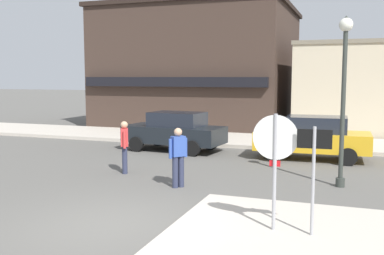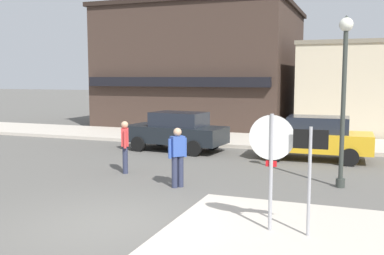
% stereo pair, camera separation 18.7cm
% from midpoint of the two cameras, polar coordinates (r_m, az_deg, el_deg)
% --- Properties ---
extents(ground_plane, '(160.00, 160.00, 0.00)m').
position_cam_midpoint_polar(ground_plane, '(9.36, -10.95, -12.09)').
color(ground_plane, '#5B5954').
extents(sidewalk_corner, '(6.40, 4.80, 0.15)m').
position_cam_midpoint_polar(sidewalk_corner, '(8.17, 18.62, -14.57)').
color(sidewalk_corner, beige).
rests_on(sidewalk_corner, ground).
extents(kerb_far, '(80.00, 4.00, 0.15)m').
position_cam_midpoint_polar(kerb_far, '(20.63, 6.84, -1.63)').
color(kerb_far, beige).
rests_on(kerb_far, ground).
extents(stop_sign, '(0.82, 0.08, 2.30)m').
position_cam_midpoint_polar(stop_sign, '(8.28, 9.85, -3.67)').
color(stop_sign, '#9E9EA3').
rests_on(stop_sign, ground).
extents(one_way_sign, '(0.60, 0.07, 2.10)m').
position_cam_midpoint_polar(one_way_sign, '(8.18, 14.54, -5.24)').
color(one_way_sign, '#9E9EA3').
rests_on(one_way_sign, ground).
extents(lamp_post, '(0.36, 0.36, 4.54)m').
position_cam_midpoint_polar(lamp_post, '(12.51, 18.35, 6.12)').
color(lamp_post, '#333833').
rests_on(lamp_post, ground).
extents(parked_car_nearest, '(4.15, 2.19, 1.56)m').
position_cam_midpoint_polar(parked_car_nearest, '(18.00, -2.50, -0.41)').
color(parked_car_nearest, black).
rests_on(parked_car_nearest, ground).
extents(parked_car_second, '(4.05, 1.97, 1.56)m').
position_cam_midpoint_polar(parked_car_second, '(16.64, 14.79, -1.18)').
color(parked_car_second, gold).
rests_on(parked_car_second, ground).
extents(pedestrian_crossing_near, '(0.42, 0.48, 1.61)m').
position_cam_midpoint_polar(pedestrian_crossing_near, '(12.02, -2.22, -3.58)').
color(pedestrian_crossing_near, '#2D334C').
rests_on(pedestrian_crossing_near, ground).
extents(pedestrian_crossing_far, '(0.37, 0.53, 1.61)m').
position_cam_midpoint_polar(pedestrian_crossing_far, '(13.95, -8.94, -2.25)').
color(pedestrian_crossing_far, '#2D334C').
rests_on(pedestrian_crossing_far, ground).
extents(building_corner_shop, '(11.02, 10.13, 7.10)m').
position_cam_midpoint_polar(building_corner_shop, '(28.23, 1.04, 7.65)').
color(building_corner_shop, '#3D2D26').
rests_on(building_corner_shop, ground).
extents(building_storefront_left_near, '(5.84, 6.14, 4.69)m').
position_cam_midpoint_polar(building_storefront_left_near, '(25.12, 19.72, 4.68)').
color(building_storefront_left_near, beige).
rests_on(building_storefront_left_near, ground).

